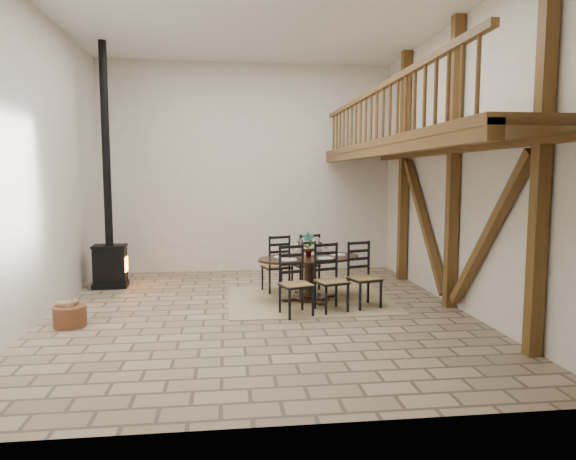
{
  "coord_description": "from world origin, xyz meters",
  "views": [
    {
      "loc": [
        -0.53,
        -8.51,
        2.31
      ],
      "look_at": [
        0.55,
        0.4,
        1.36
      ],
      "focal_mm": 32.0,
      "sensor_mm": 36.0,
      "label": 1
    }
  ],
  "objects": [
    {
      "name": "wood_stove",
      "position": [
        -2.94,
        2.38,
        1.12
      ],
      "size": [
        0.71,
        0.56,
        5.0
      ],
      "rotation": [
        0.0,
        0.0,
        0.05
      ],
      "color": "black",
      "rests_on": "ground"
    },
    {
      "name": "dining_table",
      "position": [
        1.02,
        0.65,
        0.44
      ],
      "size": [
        2.29,
        2.53,
        1.28
      ],
      "rotation": [
        0.0,
        0.0,
        0.28
      ],
      "color": "black",
      "rests_on": "ground"
    },
    {
      "name": "log_stack",
      "position": [
        -3.05,
        -0.25,
        0.15
      ],
      "size": [
        0.33,
        0.27,
        0.3
      ],
      "rotation": [
        0.0,
        0.0,
        0.31
      ],
      "color": "tan",
      "rests_on": "ground"
    },
    {
      "name": "ground",
      "position": [
        0.0,
        0.0,
        0.0
      ],
      "size": [
        8.0,
        8.0,
        0.0
      ],
      "primitive_type": "plane",
      "color": "tan",
      "rests_on": "ground"
    },
    {
      "name": "log_basket",
      "position": [
        -2.94,
        -0.46,
        0.18
      ],
      "size": [
        0.49,
        0.49,
        0.41
      ],
      "rotation": [
        0.0,
        0.0,
        0.21
      ],
      "color": "brown",
      "rests_on": "ground"
    },
    {
      "name": "room_shell",
      "position": [
        1.19,
        0.0,
        3.01
      ],
      "size": [
        7.02,
        8.02,
        5.01
      ],
      "color": "silver",
      "rests_on": "ground"
    },
    {
      "name": "rug",
      "position": [
        0.99,
        0.77,
        0.01
      ],
      "size": [
        3.0,
        2.5,
        0.02
      ],
      "primitive_type": "cube",
      "color": "tan",
      "rests_on": "ground"
    }
  ]
}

